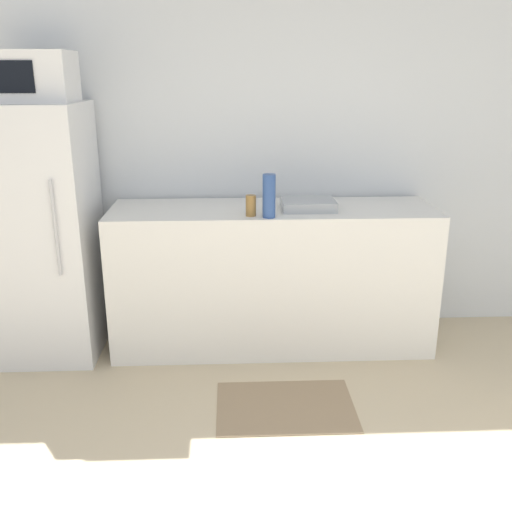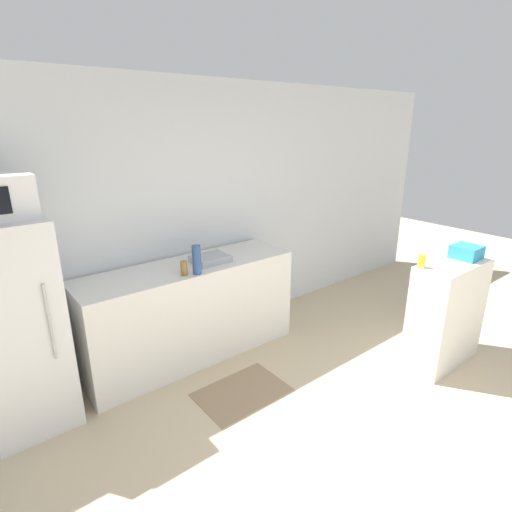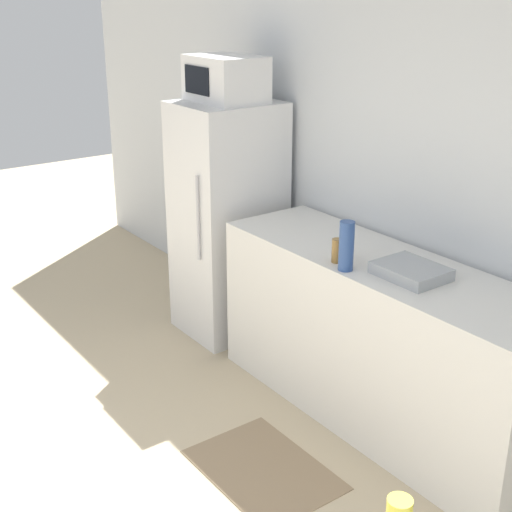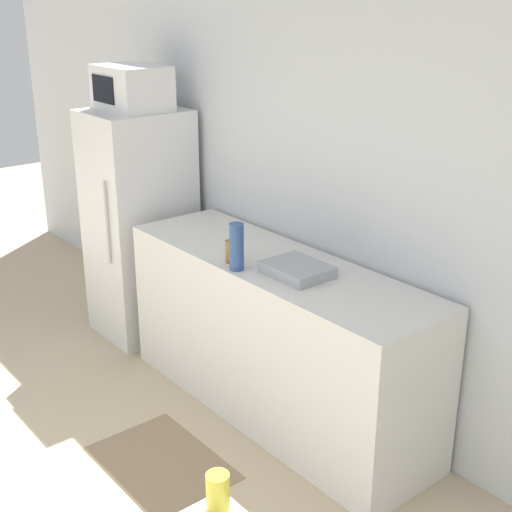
{
  "view_description": "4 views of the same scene",
  "coord_description": "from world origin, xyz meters",
  "px_view_note": "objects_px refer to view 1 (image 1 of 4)",
  "views": [
    {
      "loc": [
        -0.29,
        -0.85,
        1.77
      ],
      "look_at": [
        -0.17,
        1.9,
        0.87
      ],
      "focal_mm": 40.0,
      "sensor_mm": 36.0,
      "label": 1
    },
    {
      "loc": [
        -1.69,
        -0.44,
        2.19
      ],
      "look_at": [
        0.33,
        2.1,
        1.1
      ],
      "focal_mm": 28.0,
      "sensor_mm": 36.0,
      "label": 2
    },
    {
      "loc": [
        2.36,
        0.08,
        2.29
      ],
      "look_at": [
        0.11,
        1.73,
        1.22
      ],
      "focal_mm": 50.0,
      "sensor_mm": 36.0,
      "label": 3
    },
    {
      "loc": [
        2.72,
        0.28,
        2.34
      ],
      "look_at": [
        0.45,
        2.13,
        1.23
      ],
      "focal_mm": 50.0,
      "sensor_mm": 36.0,
      "label": 4
    }
  ],
  "objects_px": {
    "microwave": "(29,76)",
    "bottle_tall": "(269,196)",
    "bottle_short": "(251,206)",
    "refrigerator": "(48,233)"
  },
  "relations": [
    {
      "from": "microwave",
      "to": "bottle_tall",
      "type": "relative_size",
      "value": 1.93
    },
    {
      "from": "bottle_tall",
      "to": "bottle_short",
      "type": "bearing_deg",
      "value": 159.31
    },
    {
      "from": "bottle_tall",
      "to": "bottle_short",
      "type": "xyz_separation_m",
      "value": [
        -0.11,
        0.04,
        -0.07
      ]
    },
    {
      "from": "microwave",
      "to": "bottle_tall",
      "type": "bearing_deg",
      "value": -8.59
    },
    {
      "from": "refrigerator",
      "to": "bottle_short",
      "type": "bearing_deg",
      "value": -7.58
    },
    {
      "from": "refrigerator",
      "to": "bottle_tall",
      "type": "xyz_separation_m",
      "value": [
        1.37,
        -0.21,
        0.27
      ]
    },
    {
      "from": "microwave",
      "to": "bottle_tall",
      "type": "distance_m",
      "value": 1.54
    },
    {
      "from": "microwave",
      "to": "bottle_tall",
      "type": "height_order",
      "value": "microwave"
    },
    {
      "from": "bottle_tall",
      "to": "microwave",
      "type": "bearing_deg",
      "value": 171.41
    },
    {
      "from": "bottle_tall",
      "to": "bottle_short",
      "type": "height_order",
      "value": "bottle_tall"
    }
  ]
}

